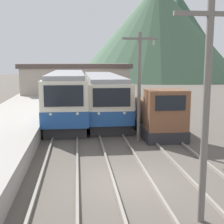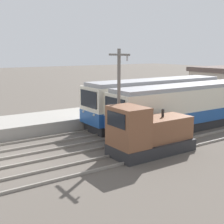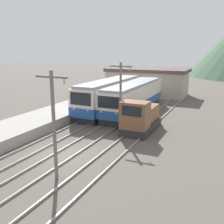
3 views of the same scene
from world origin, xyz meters
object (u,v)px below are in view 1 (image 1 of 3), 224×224
commuter_train_left (68,98)px  commuter_train_center (103,98)px  catenary_mast_near (207,106)px  catenary_mast_mid (139,82)px  shunting_locomotive (159,116)px

commuter_train_left → commuter_train_center: commuter_train_left is taller
catenary_mast_near → catenary_mast_mid: 9.40m
commuter_train_center → catenary_mast_mid: catenary_mast_mid is taller
commuter_train_left → shunting_locomotive: (5.80, -5.84, -0.53)m
shunting_locomotive → catenary_mast_near: (-1.49, -10.49, 2.20)m
commuter_train_left → catenary_mast_mid: 8.33m
commuter_train_center → shunting_locomotive: bearing=-65.0°
shunting_locomotive → catenary_mast_mid: size_ratio=0.85×
shunting_locomotive → commuter_train_left: bearing=134.8°
shunting_locomotive → catenary_mast_mid: (-1.49, -1.09, 2.20)m
catenary_mast_near → shunting_locomotive: bearing=81.9°
commuter_train_left → shunting_locomotive: size_ratio=2.52×
shunting_locomotive → catenary_mast_near: 10.82m
commuter_train_left → shunting_locomotive: commuter_train_left is taller
commuter_train_center → catenary_mast_mid: 7.88m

